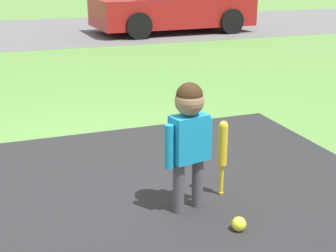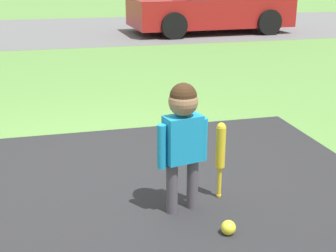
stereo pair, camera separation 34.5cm
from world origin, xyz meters
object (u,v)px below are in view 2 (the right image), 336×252
at_px(sports_ball, 228,228).
at_px(parked_car, 211,6).
at_px(child, 183,130).
at_px(baseball_bat, 220,150).

bearing_deg(sports_ball, parked_car, 71.66).
distance_m(sports_ball, parked_car, 9.62).
relative_size(child, baseball_bat, 1.57).
bearing_deg(parked_car, baseball_bat, 68.75).
distance_m(child, baseball_bat, 0.39).
height_order(baseball_bat, sports_ball, baseball_bat).
height_order(child, baseball_bat, child).
bearing_deg(sports_ball, baseball_bat, 76.88).
xyz_separation_m(baseball_bat, sports_ball, (-0.11, -0.48, -0.33)).
bearing_deg(baseball_bat, sports_ball, -103.12).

